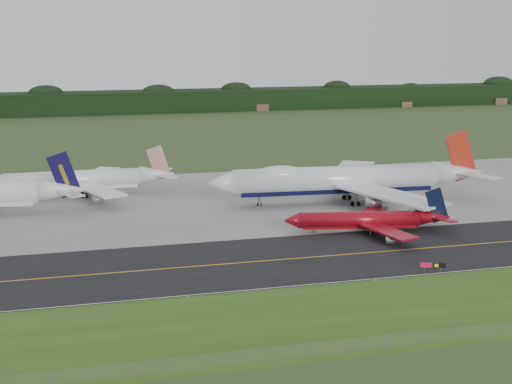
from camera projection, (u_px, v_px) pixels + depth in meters
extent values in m
plane|color=#314721|center=(318.00, 251.00, 152.62)|extent=(600.00, 600.00, 0.00)
cube|color=#2D5117|center=(385.00, 312.00, 119.51)|extent=(400.00, 30.00, 0.01)
cube|color=black|center=(324.00, 256.00, 148.83)|extent=(400.00, 32.00, 0.02)
cube|color=gray|center=(259.00, 198.00, 200.87)|extent=(400.00, 78.00, 0.01)
cube|color=gold|center=(324.00, 256.00, 148.83)|extent=(400.00, 0.40, 0.00)
cube|color=silver|center=(351.00, 281.00, 134.17)|extent=(400.00, 0.25, 0.00)
plane|color=slate|center=(421.00, 337.00, 106.97)|extent=(320.00, 0.00, 320.00)
cylinder|color=slate|center=(421.00, 337.00, 106.97)|extent=(0.10, 0.10, 2.20)
cylinder|color=slate|center=(1.00, 384.00, 92.82)|extent=(0.10, 0.10, 2.20)
cube|color=black|center=(164.00, 101.00, 411.45)|extent=(700.00, 24.00, 12.00)
cylinder|color=silver|center=(336.00, 179.00, 192.46)|extent=(55.81, 10.70, 7.04)
cube|color=black|center=(336.00, 187.00, 192.97)|extent=(52.92, 8.76, 2.46)
cone|color=silver|center=(221.00, 183.00, 187.08)|extent=(7.38, 7.49, 7.04)
cone|color=silver|center=(457.00, 173.00, 198.39)|extent=(15.07, 8.00, 7.04)
ellipsoid|color=silver|center=(280.00, 174.00, 189.35)|extent=(14.73, 6.93, 4.49)
cube|color=silver|center=(390.00, 195.00, 179.34)|extent=(20.69, 32.88, 0.60)
cube|color=silver|center=(352.00, 171.00, 209.46)|extent=(23.90, 32.33, 0.60)
cube|color=#AE2713|center=(461.00, 156.00, 197.47)|extent=(10.14, 1.23, 14.59)
cylinder|color=gray|center=(373.00, 202.00, 179.68)|extent=(4.03, 3.21, 2.96)
cylinder|color=gray|center=(338.00, 179.00, 208.48)|extent=(4.03, 3.21, 2.96)
cylinder|color=gray|center=(418.00, 215.00, 167.68)|extent=(4.03, 3.21, 2.96)
cylinder|color=gray|center=(346.00, 169.00, 222.68)|extent=(4.03, 3.21, 2.96)
cylinder|color=black|center=(259.00, 205.00, 190.20)|extent=(1.30, 0.65, 1.27)
cylinder|color=slate|center=(356.00, 198.00, 190.50)|extent=(1.05, 1.05, 4.71)
cylinder|color=black|center=(355.00, 204.00, 190.89)|extent=(1.31, 0.72, 1.27)
cylinder|color=slate|center=(347.00, 191.00, 197.94)|extent=(1.05, 1.05, 4.71)
cylinder|color=black|center=(347.00, 197.00, 198.32)|extent=(1.31, 0.72, 1.27)
cylinder|color=maroon|center=(359.00, 219.00, 165.78)|extent=(28.20, 8.70, 3.79)
cube|color=maroon|center=(359.00, 225.00, 166.05)|extent=(26.66, 7.52, 1.32)
cone|color=maroon|center=(292.00, 221.00, 164.77)|extent=(4.11, 4.35, 3.79)
cone|color=maroon|center=(434.00, 217.00, 166.84)|extent=(7.94, 5.04, 3.79)
cube|color=maroon|center=(388.00, 231.00, 158.65)|extent=(8.85, 16.35, 0.43)
cube|color=maroon|center=(372.00, 214.00, 173.81)|extent=(13.12, 15.64, 0.43)
cube|color=black|center=(437.00, 205.00, 166.24)|extent=(5.94, 1.36, 8.62)
cylinder|color=gray|center=(390.00, 240.00, 155.24)|extent=(2.32, 1.93, 1.59)
cylinder|color=gray|center=(367.00, 214.00, 177.64)|extent=(2.32, 1.93, 1.59)
cylinder|color=black|center=(314.00, 232.00, 165.71)|extent=(0.73, 0.42, 0.68)
cylinder|color=slate|center=(370.00, 230.00, 164.36)|extent=(0.62, 0.62, 1.95)
cylinder|color=black|center=(370.00, 233.00, 164.50)|extent=(0.73, 0.46, 0.68)
cylinder|color=slate|center=(367.00, 226.00, 168.41)|extent=(0.62, 0.62, 1.95)
cylinder|color=black|center=(366.00, 228.00, 168.56)|extent=(0.73, 0.46, 0.68)
cone|color=white|center=(62.00, 190.00, 182.60)|extent=(12.58, 7.55, 6.06)
cube|color=#100C39|center=(64.00, 175.00, 181.79)|extent=(8.48, 1.58, 12.23)
cylinder|color=gray|center=(10.00, 184.00, 205.10)|extent=(3.61, 2.95, 2.55)
cylinder|color=white|center=(73.00, 180.00, 201.20)|extent=(37.58, 5.48, 5.21)
cube|color=white|center=(73.00, 186.00, 201.58)|extent=(35.69, 4.16, 1.83)
cone|color=white|center=(157.00, 174.00, 206.55)|extent=(9.94, 5.28, 5.21)
cube|color=white|center=(98.00, 190.00, 192.72)|extent=(15.11, 22.38, 0.47)
cube|color=white|center=(96.00, 174.00, 213.10)|extent=(15.35, 22.33, 0.47)
cube|color=#AB180C|center=(159.00, 163.00, 205.93)|extent=(7.20, 0.47, 10.37)
cylinder|color=gray|center=(97.00, 199.00, 188.09)|extent=(2.86, 2.21, 2.19)
cylinder|color=gray|center=(95.00, 176.00, 218.22)|extent=(2.86, 2.21, 2.19)
cylinder|color=black|center=(21.00, 198.00, 198.91)|extent=(0.94, 0.43, 0.94)
cylinder|color=slate|center=(85.00, 192.00, 199.89)|extent=(0.74, 0.74, 3.29)
cylinder|color=black|center=(85.00, 196.00, 200.15)|extent=(0.94, 0.48, 0.94)
cylinder|color=slate|center=(84.00, 188.00, 205.32)|extent=(0.74, 0.74, 3.29)
cylinder|color=black|center=(85.00, 192.00, 205.58)|extent=(0.94, 0.48, 0.94)
cylinder|color=slate|center=(424.00, 269.00, 139.74)|extent=(0.12, 0.12, 0.72)
cylinder|color=slate|center=(440.00, 269.00, 139.56)|extent=(0.12, 0.12, 0.72)
cube|color=maroon|center=(426.00, 265.00, 139.53)|extent=(2.23, 0.86, 0.93)
cube|color=black|center=(436.00, 265.00, 139.42)|extent=(1.04, 0.49, 0.93)
cube|color=black|center=(443.00, 265.00, 139.35)|extent=(1.24, 0.55, 0.93)
cylinder|color=yellow|center=(187.00, 296.00, 125.79)|extent=(0.16, 0.16, 0.50)
cylinder|color=yellow|center=(376.00, 279.00, 134.23)|extent=(0.16, 0.16, 0.50)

